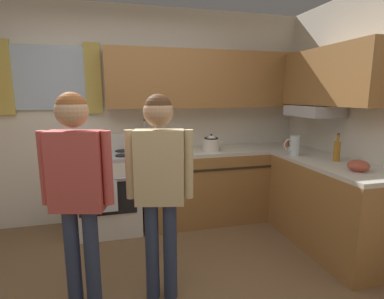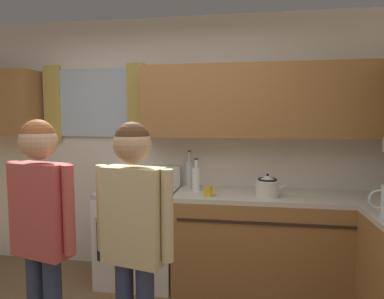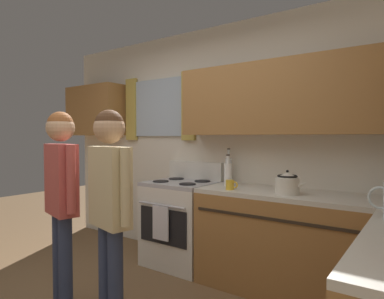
{
  "view_description": "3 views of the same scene",
  "coord_description": "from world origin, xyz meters",
  "px_view_note": "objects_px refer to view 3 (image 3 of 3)",
  "views": [
    {
      "loc": [
        -0.11,
        -1.87,
        1.56
      ],
      "look_at": [
        0.51,
        0.51,
        1.11
      ],
      "focal_mm": 27.58,
      "sensor_mm": 36.0,
      "label": 1
    },
    {
      "loc": [
        0.81,
        -1.6,
        1.59
      ],
      "look_at": [
        0.45,
        0.63,
        1.38
      ],
      "focal_mm": 32.09,
      "sensor_mm": 36.0,
      "label": 2
    },
    {
      "loc": [
        1.96,
        -1.32,
        1.39
      ],
      "look_at": [
        0.4,
        0.86,
        1.28
      ],
      "focal_mm": 31.25,
      "sensor_mm": 36.0,
      "label": 3
    }
  ],
  "objects_px": {
    "bottle_milk_white": "(228,174)",
    "bottle_tall_clear": "(229,169)",
    "adult_in_plaid": "(110,195)",
    "mug_mustard_yellow": "(230,185)",
    "stove_oven": "(182,221)",
    "stovetop_kettle": "(287,183)",
    "adult_left": "(61,187)"
  },
  "relations": [
    {
      "from": "mug_mustard_yellow",
      "to": "adult_in_plaid",
      "type": "relative_size",
      "value": 0.08
    },
    {
      "from": "mug_mustard_yellow",
      "to": "stovetop_kettle",
      "type": "xyz_separation_m",
      "value": [
        0.51,
        0.07,
        0.05
      ]
    },
    {
      "from": "mug_mustard_yellow",
      "to": "adult_left",
      "type": "relative_size",
      "value": 0.08
    },
    {
      "from": "bottle_tall_clear",
      "to": "adult_left",
      "type": "bearing_deg",
      "value": -111.45
    },
    {
      "from": "mug_mustard_yellow",
      "to": "bottle_tall_clear",
      "type": "bearing_deg",
      "value": 121.14
    },
    {
      "from": "bottle_tall_clear",
      "to": "stovetop_kettle",
      "type": "relative_size",
      "value": 1.34
    },
    {
      "from": "stove_oven",
      "to": "adult_left",
      "type": "height_order",
      "value": "adult_left"
    },
    {
      "from": "adult_left",
      "to": "bottle_tall_clear",
      "type": "bearing_deg",
      "value": 68.55
    },
    {
      "from": "bottle_tall_clear",
      "to": "adult_left",
      "type": "height_order",
      "value": "adult_left"
    },
    {
      "from": "bottle_milk_white",
      "to": "mug_mustard_yellow",
      "type": "relative_size",
      "value": 2.6
    },
    {
      "from": "mug_mustard_yellow",
      "to": "stovetop_kettle",
      "type": "height_order",
      "value": "stovetop_kettle"
    },
    {
      "from": "adult_left",
      "to": "adult_in_plaid",
      "type": "distance_m",
      "value": 0.57
    },
    {
      "from": "adult_in_plaid",
      "to": "bottle_tall_clear",
      "type": "bearing_deg",
      "value": 88.18
    },
    {
      "from": "bottle_milk_white",
      "to": "mug_mustard_yellow",
      "type": "bearing_deg",
      "value": -55.84
    },
    {
      "from": "bottle_tall_clear",
      "to": "adult_left",
      "type": "distance_m",
      "value": 1.68
    },
    {
      "from": "stove_oven",
      "to": "stovetop_kettle",
      "type": "xyz_separation_m",
      "value": [
        1.21,
        -0.12,
        0.53
      ]
    },
    {
      "from": "mug_mustard_yellow",
      "to": "adult_in_plaid",
      "type": "xyz_separation_m",
      "value": [
        -0.29,
        -1.16,
        0.04
      ]
    },
    {
      "from": "bottle_tall_clear",
      "to": "adult_in_plaid",
      "type": "relative_size",
      "value": 0.23
    },
    {
      "from": "bottle_milk_white",
      "to": "bottle_tall_clear",
      "type": "bearing_deg",
      "value": 117.43
    },
    {
      "from": "stove_oven",
      "to": "adult_left",
      "type": "relative_size",
      "value": 0.7
    },
    {
      "from": "stove_oven",
      "to": "bottle_milk_white",
      "type": "xyz_separation_m",
      "value": [
        0.55,
        0.03,
        0.55
      ]
    },
    {
      "from": "stove_oven",
      "to": "bottle_tall_clear",
      "type": "bearing_deg",
      "value": 25.36
    },
    {
      "from": "stove_oven",
      "to": "mug_mustard_yellow",
      "type": "xyz_separation_m",
      "value": [
        0.7,
        -0.18,
        0.48
      ]
    },
    {
      "from": "bottle_tall_clear",
      "to": "bottle_milk_white",
      "type": "relative_size",
      "value": 1.17
    },
    {
      "from": "stovetop_kettle",
      "to": "adult_left",
      "type": "xyz_separation_m",
      "value": [
        -1.37,
        -1.23,
        0.0
      ]
    },
    {
      "from": "stovetop_kettle",
      "to": "adult_in_plaid",
      "type": "xyz_separation_m",
      "value": [
        -0.8,
        -1.23,
        -0.01
      ]
    },
    {
      "from": "stovetop_kettle",
      "to": "mug_mustard_yellow",
      "type": "bearing_deg",
      "value": -172.54
    },
    {
      "from": "stove_oven",
      "to": "adult_left",
      "type": "xyz_separation_m",
      "value": [
        -0.16,
        -1.35,
        0.53
      ]
    },
    {
      "from": "stove_oven",
      "to": "bottle_milk_white",
      "type": "bearing_deg",
      "value": 3.03
    },
    {
      "from": "adult_in_plaid",
      "to": "bottle_milk_white",
      "type": "bearing_deg",
      "value": 83.92
    },
    {
      "from": "stove_oven",
      "to": "mug_mustard_yellow",
      "type": "bearing_deg",
      "value": -14.78
    },
    {
      "from": "bottle_milk_white",
      "to": "adult_in_plaid",
      "type": "bearing_deg",
      "value": -96.08
    }
  ]
}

